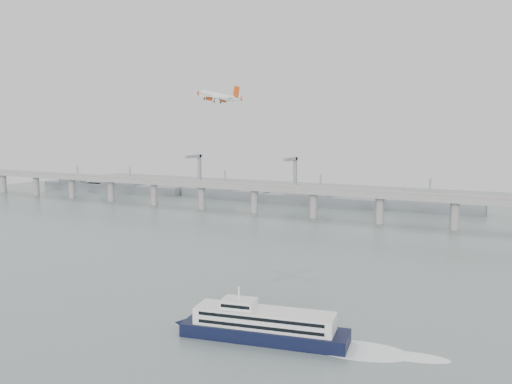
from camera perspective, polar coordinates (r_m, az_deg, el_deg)
The scene contains 5 objects.
ground at distance 220.20m, azimuth -6.94°, elevation -10.82°, with size 900.00×900.00×0.00m, color slate.
bridge at distance 393.90m, azimuth 9.93°, elevation -0.50°, with size 800.00×22.00×23.90m.
distant_fleet at distance 520.30m, azimuth -4.05°, elevation 0.02°, with size 453.00×60.90×40.00m.
ferry at distance 175.21m, azimuth 0.89°, elevation -13.88°, with size 86.49×27.13×16.43m.
airliner at distance 299.86m, azimuth -4.00°, elevation 10.04°, with size 33.14×30.72×8.96m.
Camera 1 is at (122.14, -170.99, 65.80)m, focal length 38.00 mm.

